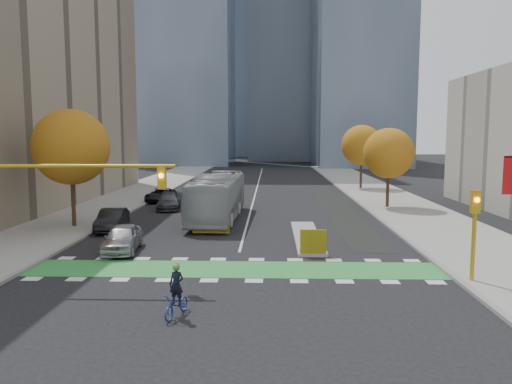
# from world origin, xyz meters

# --- Properties ---
(ground) EXTENTS (300.00, 300.00, 0.00)m
(ground) POSITION_xyz_m (0.00, 0.00, 0.00)
(ground) COLOR black
(ground) RESTS_ON ground
(sidewalk_west) EXTENTS (7.00, 120.00, 0.15)m
(sidewalk_west) POSITION_xyz_m (-13.50, 20.00, 0.07)
(sidewalk_west) COLOR gray
(sidewalk_west) RESTS_ON ground
(sidewalk_east) EXTENTS (7.00, 120.00, 0.15)m
(sidewalk_east) POSITION_xyz_m (13.50, 20.00, 0.07)
(sidewalk_east) COLOR gray
(sidewalk_east) RESTS_ON ground
(curb_west) EXTENTS (0.30, 120.00, 0.16)m
(curb_west) POSITION_xyz_m (-10.00, 20.00, 0.07)
(curb_west) COLOR gray
(curb_west) RESTS_ON ground
(curb_east) EXTENTS (0.30, 120.00, 0.16)m
(curb_east) POSITION_xyz_m (10.00, 20.00, 0.07)
(curb_east) COLOR gray
(curb_east) RESTS_ON ground
(bike_crossing) EXTENTS (20.00, 3.00, 0.01)m
(bike_crossing) POSITION_xyz_m (0.00, 1.50, 0.01)
(bike_crossing) COLOR green
(bike_crossing) RESTS_ON ground
(centre_line) EXTENTS (0.15, 70.00, 0.01)m
(centre_line) POSITION_xyz_m (0.00, 40.00, 0.01)
(centre_line) COLOR silver
(centre_line) RESTS_ON ground
(bike_lane_paint) EXTENTS (2.50, 50.00, 0.01)m
(bike_lane_paint) POSITION_xyz_m (7.50, 30.00, 0.01)
(bike_lane_paint) COLOR black
(bike_lane_paint) RESTS_ON ground
(median_island) EXTENTS (1.60, 10.00, 0.16)m
(median_island) POSITION_xyz_m (4.00, 9.00, 0.08)
(median_island) COLOR gray
(median_island) RESTS_ON ground
(hazard_board) EXTENTS (1.40, 0.12, 1.30)m
(hazard_board) POSITION_xyz_m (4.00, 4.20, 0.80)
(hazard_board) COLOR yellow
(hazard_board) RESTS_ON median_island
(tower_nw) EXTENTS (22.00, 22.00, 70.00)m
(tower_nw) POSITION_xyz_m (-18.00, 90.00, 35.00)
(tower_nw) COLOR #47566B
(tower_nw) RESTS_ON ground
(tower_ne) EXTENTS (18.00, 24.00, 60.00)m
(tower_ne) POSITION_xyz_m (20.00, 85.00, 30.00)
(tower_ne) COLOR #47566B
(tower_ne) RESTS_ON ground
(tower_far) EXTENTS (26.00, 26.00, 80.00)m
(tower_far) POSITION_xyz_m (-4.00, 140.00, 40.00)
(tower_far) COLOR #47566B
(tower_far) RESTS_ON ground
(tree_west) EXTENTS (5.20, 5.20, 8.22)m
(tree_west) POSITION_xyz_m (-12.00, 12.00, 5.62)
(tree_west) COLOR #332114
(tree_west) RESTS_ON ground
(tree_east_near) EXTENTS (4.40, 4.40, 7.08)m
(tree_east_near) POSITION_xyz_m (12.00, 22.00, 4.86)
(tree_east_near) COLOR #332114
(tree_east_near) RESTS_ON ground
(tree_east_far) EXTENTS (4.80, 4.80, 7.65)m
(tree_east_far) POSITION_xyz_m (12.50, 38.00, 5.24)
(tree_east_far) COLOR #332114
(tree_east_far) RESTS_ON ground
(traffic_signal_west) EXTENTS (8.53, 0.56, 5.20)m
(traffic_signal_west) POSITION_xyz_m (-7.93, -0.51, 4.03)
(traffic_signal_west) COLOR #BF9914
(traffic_signal_west) RESTS_ON ground
(traffic_signal_east) EXTENTS (0.35, 0.43, 4.10)m
(traffic_signal_east) POSITION_xyz_m (10.50, -0.51, 2.73)
(traffic_signal_east) COLOR #BF9914
(traffic_signal_east) RESTS_ON ground
(cyclist) EXTENTS (1.04, 1.76, 1.92)m
(cyclist) POSITION_xyz_m (-1.60, -4.86, 0.64)
(cyclist) COLOR navy
(cyclist) RESTS_ON ground
(bus) EXTENTS (3.37, 12.73, 3.52)m
(bus) POSITION_xyz_m (-2.32, 15.67, 1.76)
(bus) COLOR #9CA2A3
(bus) RESTS_ON ground
(parked_car_a) EXTENTS (2.16, 4.55, 1.50)m
(parked_car_a) POSITION_xyz_m (-6.50, 5.00, 0.75)
(parked_car_a) COLOR #A5A5AA
(parked_car_a) RESTS_ON ground
(parked_car_b) EXTENTS (1.98, 4.60, 1.47)m
(parked_car_b) POSITION_xyz_m (-9.00, 11.01, 0.74)
(parked_car_b) COLOR black
(parked_car_b) RESTS_ON ground
(parked_car_c) EXTENTS (2.46, 4.85, 1.35)m
(parked_car_c) POSITION_xyz_m (-7.17, 20.89, 0.67)
(parked_car_c) COLOR #434448
(parked_car_c) RESTS_ON ground
(parked_car_d) EXTENTS (2.48, 4.88, 1.32)m
(parked_car_d) POSITION_xyz_m (-9.00, 25.89, 0.66)
(parked_car_d) COLOR black
(parked_car_d) RESTS_ON ground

